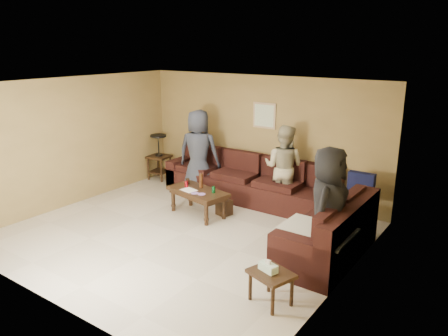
# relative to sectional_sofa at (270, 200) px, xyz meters

# --- Properties ---
(room) EXTENTS (5.60, 5.50, 2.50)m
(room) POSITION_rel_sectional_sofa_xyz_m (-0.81, -1.52, 1.34)
(room) COLOR #BFB6A2
(room) RESTS_ON ground
(sectional_sofa) EXTENTS (4.65, 2.90, 0.97)m
(sectional_sofa) POSITION_rel_sectional_sofa_xyz_m (0.00, 0.00, 0.00)
(sectional_sofa) COLOR black
(sectional_sofa) RESTS_ON ground
(coffee_table) EXTENTS (1.27, 0.80, 0.77)m
(coffee_table) POSITION_rel_sectional_sofa_xyz_m (-1.14, -0.70, 0.09)
(coffee_table) COLOR black
(coffee_table) RESTS_ON ground
(end_table_left) EXTENTS (0.52, 0.52, 1.07)m
(end_table_left) POSITION_rel_sectional_sofa_xyz_m (-3.29, 0.55, 0.23)
(end_table_left) COLOR black
(end_table_left) RESTS_ON ground
(side_table_right) EXTENTS (0.61, 0.55, 0.57)m
(side_table_right) POSITION_rel_sectional_sofa_xyz_m (1.40, -2.45, 0.04)
(side_table_right) COLOR black
(side_table_right) RESTS_ON ground
(waste_bin) EXTENTS (0.29, 0.29, 0.29)m
(waste_bin) POSITION_rel_sectional_sofa_xyz_m (-0.74, -0.41, -0.18)
(waste_bin) COLOR black
(waste_bin) RESTS_ON ground
(wall_art) EXTENTS (0.52, 0.04, 0.52)m
(wall_art) POSITION_rel_sectional_sofa_xyz_m (-0.71, 0.96, 1.37)
(wall_art) COLOR tan
(wall_art) RESTS_ON ground
(person_left) EXTENTS (1.02, 0.83, 1.80)m
(person_left) POSITION_rel_sectional_sofa_xyz_m (-1.90, 0.30, 0.57)
(person_left) COLOR #2F3441
(person_left) RESTS_ON ground
(person_middle) EXTENTS (0.86, 0.70, 1.64)m
(person_middle) POSITION_rel_sectional_sofa_xyz_m (-0.02, 0.54, 0.50)
(person_middle) COLOR tan
(person_middle) RESTS_ON ground
(person_right) EXTENTS (0.67, 0.93, 1.77)m
(person_right) POSITION_rel_sectional_sofa_xyz_m (1.56, -1.17, 0.56)
(person_right) COLOR black
(person_right) RESTS_ON ground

